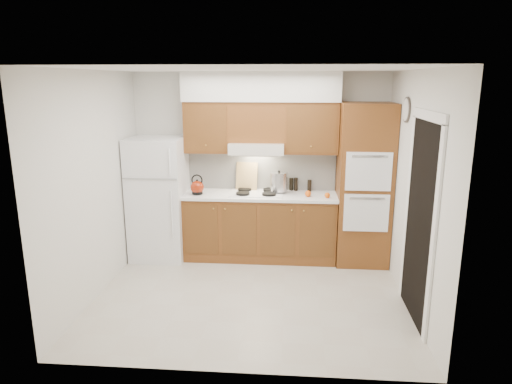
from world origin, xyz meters
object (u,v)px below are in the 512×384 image
(oven_cabinet, at_px, (364,185))
(stock_pot, at_px, (279,182))
(kettle, at_px, (197,187))
(fridge, at_px, (159,198))

(oven_cabinet, xyz_separation_m, stock_pot, (-1.16, 0.11, -0.00))
(kettle, height_order, stock_pot, stock_pot)
(oven_cabinet, xyz_separation_m, kettle, (-2.28, -0.09, -0.06))
(fridge, relative_size, oven_cabinet, 0.78)
(oven_cabinet, relative_size, stock_pot, 8.70)
(kettle, bearing_deg, oven_cabinet, -13.09)
(stock_pot, bearing_deg, oven_cabinet, -5.20)
(oven_cabinet, bearing_deg, kettle, -177.85)
(fridge, height_order, oven_cabinet, oven_cabinet)
(kettle, bearing_deg, fridge, 159.65)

